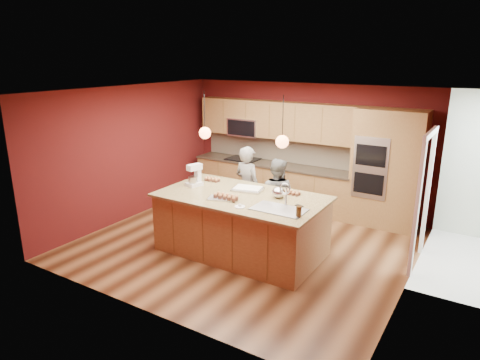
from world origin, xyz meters
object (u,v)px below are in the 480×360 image
Objects in this scene: island at (242,224)px; person_left at (248,187)px; stand_mixer at (195,176)px; person_right at (276,197)px; mixing_bowl at (279,192)px.

island is 1.18m from person_left.
person_left reaches higher than island.
stand_mixer is (-1.02, 0.05, 0.67)m from island.
person_right reaches higher than mixing_bowl.
stand_mixer is at bearing -173.70° from mixing_bowl.
person_right is 0.99m from mixing_bowl.
island is at bearing 12.30° from stand_mixer.
mixing_bowl is (0.44, -0.80, 0.38)m from person_right.
person_right is at bearing -167.81° from person_left.
mixing_bowl is at bearing 21.31° from stand_mixer.
island is 7.13× the size of stand_mixer.
person_right reaches higher than stand_mixer.
person_right is (0.62, 0.00, -0.08)m from person_left.
person_right is 3.75× the size of stand_mixer.
person_right is 6.56× the size of mixing_bowl.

